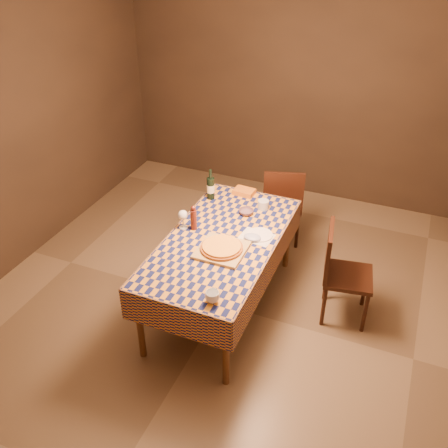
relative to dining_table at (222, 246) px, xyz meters
The scene contains 16 objects.
room 0.66m from the dining_table, ahead, with size 5.00×5.10×2.70m.
dining_table is the anchor object (origin of this frame).
cutting_board 0.20m from the dining_table, 67.79° to the right, with size 0.40×0.40×0.02m, color tan.
pizza 0.21m from the dining_table, 67.79° to the right, with size 0.38×0.38×0.04m.
pepper_mill 0.36m from the dining_table, 169.03° to the left, with size 0.06×0.06×0.24m.
bowl 0.49m from the dining_table, 83.93° to the left, with size 0.14×0.14×0.04m, color #664956.
wine_glass 0.44m from the dining_table, behind, with size 0.09×0.09×0.18m.
wine_bottle 0.75m from the dining_table, 121.35° to the left, with size 0.09×0.09×0.31m.
deli_tub 0.66m from the dining_table, 75.15° to the left, with size 0.11×0.11×0.09m, color silver.
takeout_container 0.84m from the dining_table, 96.96° to the left, with size 0.20×0.14×0.05m, color orange.
white_plate 0.35m from the dining_table, 32.72° to the left, with size 0.23×0.23×0.01m, color white.
tumbler 0.81m from the dining_table, 72.29° to the right, with size 0.11×0.11×0.09m, color white.
flour_patch 0.32m from the dining_table, 29.06° to the left, with size 0.28×0.22×0.00m, color silver.
flour_bag 0.28m from the dining_table, 22.29° to the left, with size 0.16×0.12×0.05m, color #A3ADD0.
chair_far 1.27m from the dining_table, 81.13° to the left, with size 0.53×0.53×0.93m.
chair_right 1.06m from the dining_table, 16.94° to the left, with size 0.49×0.48×0.93m.
Camera 1 is at (1.39, -3.30, 3.26)m, focal length 40.00 mm.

